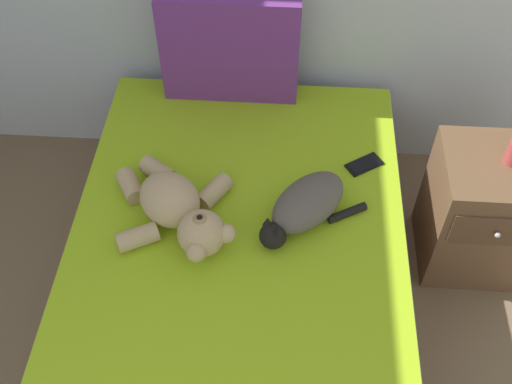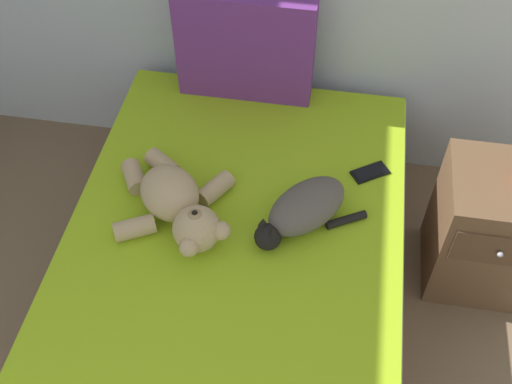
# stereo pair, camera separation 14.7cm
# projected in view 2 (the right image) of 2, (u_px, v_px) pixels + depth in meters

# --- Properties ---
(bed) EXTENTS (1.29, 1.92, 0.51)m
(bed) POSITION_uv_depth(u_px,v_px,m) (233.00, 283.00, 2.47)
(bed) COLOR brown
(bed) RESTS_ON ground_plane
(patterned_cushion) EXTENTS (0.59, 0.14, 0.49)m
(patterned_cushion) POSITION_uv_depth(u_px,v_px,m) (246.00, 45.00, 2.64)
(patterned_cushion) COLOR #72338C
(patterned_cushion) RESTS_ON bed
(cat) EXTENTS (0.41, 0.39, 0.15)m
(cat) POSITION_uv_depth(u_px,v_px,m) (303.00, 209.00, 2.29)
(cat) COLOR #59514C
(cat) RESTS_ON bed
(teddy_bear) EXTENTS (0.50, 0.52, 0.19)m
(teddy_bear) POSITION_uv_depth(u_px,v_px,m) (177.00, 204.00, 2.29)
(teddy_bear) COLOR tan
(teddy_bear) RESTS_ON bed
(cell_phone) EXTENTS (0.16, 0.14, 0.01)m
(cell_phone) POSITION_uv_depth(u_px,v_px,m) (370.00, 172.00, 2.50)
(cell_phone) COLOR black
(cell_phone) RESTS_ON bed
(nightstand) EXTENTS (0.42, 0.44, 0.60)m
(nightstand) POSITION_uv_depth(u_px,v_px,m) (486.00, 229.00, 2.58)
(nightstand) COLOR brown
(nightstand) RESTS_ON ground_plane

